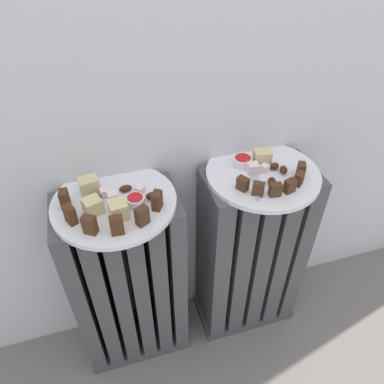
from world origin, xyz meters
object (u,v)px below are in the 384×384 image
(plate_left, at_px, (114,202))
(jam_bowl_left, at_px, (135,201))
(radiator_right, at_px, (250,255))
(fork, at_px, (256,186))
(plate_right, at_px, (263,174))
(jam_bowl_right, at_px, (243,161))
(radiator_left, at_px, (129,284))

(plate_left, xyz_separation_m, jam_bowl_left, (0.04, -0.03, 0.02))
(radiator_right, xyz_separation_m, fork, (-0.04, -0.04, 0.31))
(radiator_right, bearing_deg, jam_bowl_left, -174.80)
(fork, bearing_deg, jam_bowl_left, 176.69)
(plate_right, xyz_separation_m, jam_bowl_right, (-0.04, 0.04, 0.02))
(radiator_right, height_order, plate_right, plate_right)
(radiator_left, relative_size, fork, 6.53)
(jam_bowl_left, bearing_deg, radiator_right, 5.20)
(radiator_left, distance_m, jam_bowl_left, 0.32)
(jam_bowl_left, bearing_deg, jam_bowl_right, 14.09)
(plate_left, bearing_deg, jam_bowl_right, 7.27)
(radiator_left, xyz_separation_m, jam_bowl_right, (0.32, 0.04, 0.32))
(plate_right, xyz_separation_m, fork, (-0.04, -0.04, 0.01))
(radiator_left, height_order, plate_right, plate_right)
(radiator_right, height_order, plate_left, plate_left)
(plate_right, bearing_deg, jam_bowl_right, 132.44)
(radiator_right, height_order, jam_bowl_right, jam_bowl_right)
(plate_right, xyz_separation_m, jam_bowl_left, (-0.32, -0.03, 0.02))
(plate_left, height_order, plate_right, same)
(plate_left, bearing_deg, plate_right, 0.00)
(plate_left, distance_m, plate_right, 0.36)
(plate_right, height_order, jam_bowl_left, jam_bowl_left)
(jam_bowl_left, height_order, jam_bowl_right, same)
(radiator_left, relative_size, radiator_right, 1.00)
(radiator_left, distance_m, plate_right, 0.47)
(jam_bowl_right, bearing_deg, fork, -91.12)
(plate_left, bearing_deg, radiator_right, -0.00)
(plate_left, distance_m, jam_bowl_left, 0.06)
(jam_bowl_left, distance_m, jam_bowl_right, 0.29)
(plate_right, relative_size, fork, 3.12)
(plate_right, height_order, jam_bowl_right, jam_bowl_right)
(plate_left, height_order, jam_bowl_left, jam_bowl_left)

